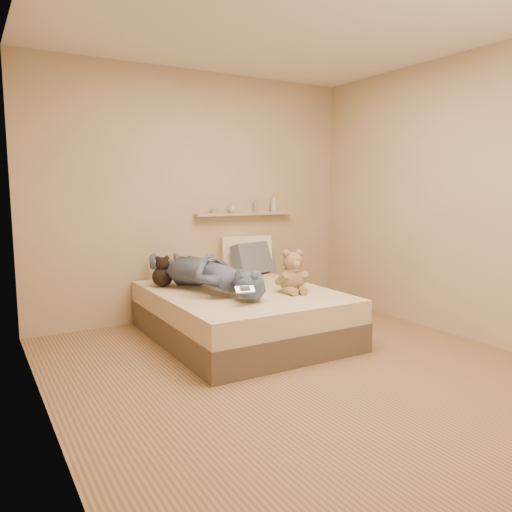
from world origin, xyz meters
TOP-DOWN VIEW (x-y plane):
  - room at (0.00, 0.00)m, footprint 3.80×3.80m
  - bed at (0.00, 0.93)m, footprint 1.50×1.90m
  - game_console at (-0.28, 0.35)m, footprint 0.17×0.10m
  - teddy_bear at (0.35, 0.60)m, footprint 0.32×0.32m
  - dark_plush at (-0.57, 1.44)m, footprint 0.20×0.20m
  - pillow_cream at (0.52, 1.76)m, footprint 0.59×0.38m
  - pillow_grey at (0.53, 1.62)m, footprint 0.54×0.35m
  - person at (-0.29, 1.07)m, footprint 0.80×1.56m
  - wall_shelf at (0.55, 1.84)m, footprint 1.20×0.12m
  - shelf_bottles at (0.63, 1.84)m, footprint 0.85×0.12m

SIDE VIEW (x-z plane):
  - bed at x=0.00m, z-range 0.00..0.45m
  - dark_plush at x=-0.57m, z-range 0.43..0.73m
  - game_console at x=-0.28m, z-range 0.56..0.61m
  - teddy_bear at x=0.35m, z-range 0.42..0.81m
  - pillow_grey at x=0.53m, z-range 0.44..0.80m
  - person at x=-0.29m, z-range 0.45..0.81m
  - pillow_cream at x=0.52m, z-range 0.44..0.86m
  - wall_shelf at x=0.55m, z-range 1.09..1.11m
  - shelf_bottles at x=0.63m, z-range 1.09..1.28m
  - room at x=0.00m, z-range -0.60..3.20m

